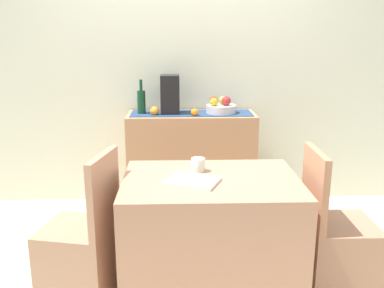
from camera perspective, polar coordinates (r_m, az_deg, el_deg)
name	(u,v)px	position (r m, az deg, el deg)	size (l,w,h in m)	color
ground_plane	(186,260)	(3.15, -0.81, -15.16)	(6.40, 6.40, 0.02)	beige
room_wall_rear	(183,56)	(3.92, -1.21, 11.64)	(6.40, 0.06, 2.70)	silver
sideboard_console	(191,162)	(3.82, -0.07, -2.37)	(1.11, 0.42, 0.87)	tan
table_runner	(191,113)	(3.72, -0.08, 4.12)	(1.04, 0.32, 0.01)	navy
fruit_bowl	(221,109)	(3.73, 3.89, 4.69)	(0.26, 0.26, 0.07)	silver
apple_center	(226,101)	(3.70, 4.58, 5.75)	(0.08, 0.08, 0.08)	#AA2627
apple_right	(214,100)	(3.77, 2.89, 5.87)	(0.07, 0.07, 0.07)	red
apple_left	(223,100)	(3.77, 4.11, 5.84)	(0.07, 0.07, 0.07)	#8FB340
apple_rear	(214,102)	(3.67, 2.94, 5.62)	(0.07, 0.07, 0.07)	gold
wine_bottle	(141,101)	(3.71, -6.76, 5.66)	(0.07, 0.07, 0.30)	#133F27
coffee_maker	(170,95)	(3.69, -2.93, 6.59)	(0.16, 0.18, 0.33)	black
orange_loose_end	(155,111)	(3.65, -5.00, 4.40)	(0.08, 0.08, 0.08)	orange
orange_loose_near_bowl	(195,112)	(3.60, 0.35, 4.24)	(0.06, 0.06, 0.06)	orange
dining_table	(210,237)	(2.62, 2.47, -12.26)	(1.02, 0.74, 0.74)	tan
open_book	(193,181)	(2.41, 0.08, -4.94)	(0.28, 0.21, 0.02)	white
coffee_cup	(198,165)	(2.59, 0.81, -2.78)	(0.08, 0.08, 0.08)	silver
chair_near_window	(81,255)	(2.73, -14.49, -14.12)	(0.47, 0.47, 0.90)	tan
chair_by_corner	(336,251)	(2.83, 18.67, -13.30)	(0.41, 0.41, 0.90)	tan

